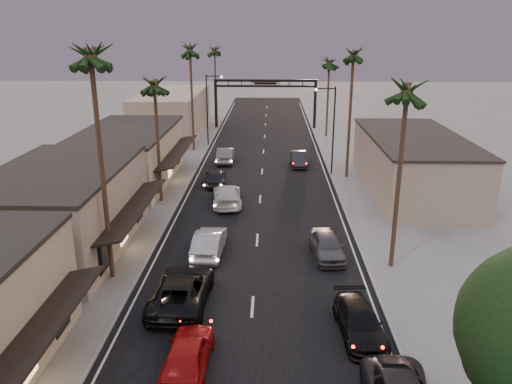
# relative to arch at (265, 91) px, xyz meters

# --- Properties ---
(ground) EXTENTS (200.00, 200.00, 0.00)m
(ground) POSITION_rel_arch_xyz_m (0.00, -30.00, -5.53)
(ground) COLOR slate
(ground) RESTS_ON ground
(road) EXTENTS (14.00, 120.00, 0.02)m
(road) POSITION_rel_arch_xyz_m (0.00, -25.00, -5.53)
(road) COLOR black
(road) RESTS_ON ground
(sidewalk_left) EXTENTS (5.00, 92.00, 0.12)m
(sidewalk_left) POSITION_rel_arch_xyz_m (-9.50, -18.00, -5.47)
(sidewalk_left) COLOR slate
(sidewalk_left) RESTS_ON ground
(sidewalk_right) EXTENTS (5.00, 92.00, 0.12)m
(sidewalk_right) POSITION_rel_arch_xyz_m (9.50, -18.00, -5.47)
(sidewalk_right) COLOR slate
(sidewalk_right) RESTS_ON ground
(storefront_mid) EXTENTS (8.00, 14.00, 5.50)m
(storefront_mid) POSITION_rel_arch_xyz_m (-13.00, -44.00, -2.78)
(storefront_mid) COLOR gray
(storefront_mid) RESTS_ON ground
(storefront_far) EXTENTS (8.00, 16.00, 5.00)m
(storefront_far) POSITION_rel_arch_xyz_m (-13.00, -28.00, -3.03)
(storefront_far) COLOR #BBB08F
(storefront_far) RESTS_ON ground
(storefront_dist) EXTENTS (8.00, 20.00, 6.00)m
(storefront_dist) POSITION_rel_arch_xyz_m (-13.00, -5.00, -2.53)
(storefront_dist) COLOR gray
(storefront_dist) RESTS_ON ground
(building_right) EXTENTS (8.00, 18.00, 5.00)m
(building_right) POSITION_rel_arch_xyz_m (14.00, -30.00, -3.03)
(building_right) COLOR gray
(building_right) RESTS_ON ground
(arch) EXTENTS (15.20, 0.40, 7.27)m
(arch) POSITION_rel_arch_xyz_m (0.00, 0.00, 0.00)
(arch) COLOR black
(arch) RESTS_ON ground
(streetlight_right) EXTENTS (2.13, 0.30, 9.00)m
(streetlight_right) POSITION_rel_arch_xyz_m (6.92, -25.00, -0.20)
(streetlight_right) COLOR black
(streetlight_right) RESTS_ON ground
(streetlight_left) EXTENTS (2.13, 0.30, 9.00)m
(streetlight_left) POSITION_rel_arch_xyz_m (-6.92, -12.00, -0.20)
(streetlight_left) COLOR black
(streetlight_left) RESTS_ON ground
(palm_lb) EXTENTS (3.20, 3.20, 15.20)m
(palm_lb) POSITION_rel_arch_xyz_m (-8.60, -48.00, 7.85)
(palm_lb) COLOR #38281C
(palm_lb) RESTS_ON ground
(palm_lc) EXTENTS (3.20, 3.20, 12.20)m
(palm_lc) POSITION_rel_arch_xyz_m (-8.60, -34.00, 4.94)
(palm_lc) COLOR #38281C
(palm_lc) RESTS_ON ground
(palm_ld) EXTENTS (3.20, 3.20, 14.20)m
(palm_ld) POSITION_rel_arch_xyz_m (-8.60, -15.00, 6.88)
(palm_ld) COLOR #38281C
(palm_ld) RESTS_ON ground
(palm_ra) EXTENTS (3.20, 3.20, 13.20)m
(palm_ra) POSITION_rel_arch_xyz_m (8.60, -46.00, 5.91)
(palm_ra) COLOR #38281C
(palm_ra) RESTS_ON ground
(palm_rb) EXTENTS (3.20, 3.20, 14.20)m
(palm_rb) POSITION_rel_arch_xyz_m (8.60, -26.00, 6.88)
(palm_rb) COLOR #38281C
(palm_rb) RESTS_ON ground
(palm_rc) EXTENTS (3.20, 3.20, 12.20)m
(palm_rc) POSITION_rel_arch_xyz_m (8.60, -6.00, 4.94)
(palm_rc) COLOR #38281C
(palm_rc) RESTS_ON ground
(palm_far) EXTENTS (3.20, 3.20, 13.20)m
(palm_far) POSITION_rel_arch_xyz_m (-8.30, 8.00, 5.91)
(palm_far) COLOR #38281C
(palm_far) RESTS_ON ground
(oncoming_red) EXTENTS (2.05, 4.83, 1.63)m
(oncoming_red) POSITION_rel_arch_xyz_m (-2.64, -56.33, -4.72)
(oncoming_red) COLOR #920A0B
(oncoming_red) RESTS_ON ground
(oncoming_pickup) EXTENTS (3.11, 6.43, 1.76)m
(oncoming_pickup) POSITION_rel_arch_xyz_m (-3.87, -50.83, -4.65)
(oncoming_pickup) COLOR black
(oncoming_pickup) RESTS_ON ground
(oncoming_silver) EXTENTS (1.95, 5.16, 1.68)m
(oncoming_silver) POSITION_rel_arch_xyz_m (-3.14, -44.39, -4.69)
(oncoming_silver) COLOR #939398
(oncoming_silver) RESTS_ON ground
(oncoming_white) EXTENTS (2.96, 6.01, 1.68)m
(oncoming_white) POSITION_rel_arch_xyz_m (-2.80, -34.43, -4.69)
(oncoming_white) COLOR silver
(oncoming_white) RESTS_ON ground
(oncoming_dgrey) EXTENTS (2.38, 4.88, 1.61)m
(oncoming_dgrey) POSITION_rel_arch_xyz_m (-4.40, -28.93, -4.73)
(oncoming_dgrey) COLOR black
(oncoming_dgrey) RESTS_ON ground
(oncoming_grey_far) EXTENTS (1.87, 5.16, 1.69)m
(oncoming_grey_far) POSITION_rel_arch_xyz_m (-4.19, -20.25, -4.69)
(oncoming_grey_far) COLOR #56565C
(oncoming_grey_far) RESTS_ON ground
(curbside_black) EXTENTS (2.41, 5.10, 1.44)m
(curbside_black) POSITION_rel_arch_xyz_m (5.37, -53.44, -4.82)
(curbside_black) COLOR black
(curbside_black) RESTS_ON ground
(curbside_grey) EXTENTS (2.33, 4.87, 1.60)m
(curbside_grey) POSITION_rel_arch_xyz_m (4.68, -44.56, -4.73)
(curbside_grey) COLOR #47474C
(curbside_grey) RESTS_ON ground
(curbside_far) EXTENTS (1.76, 4.70, 1.53)m
(curbside_far) POSITION_rel_arch_xyz_m (3.97, -21.51, -4.77)
(curbside_far) COLOR black
(curbside_far) RESTS_ON ground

